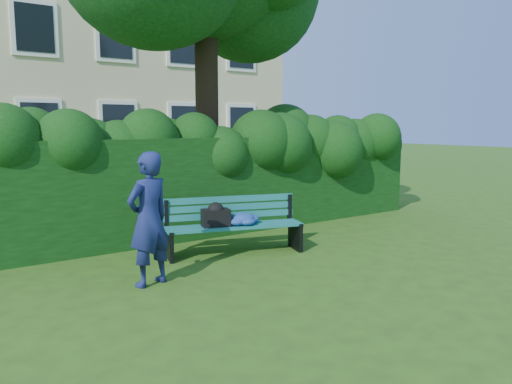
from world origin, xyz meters
TOP-DOWN VIEW (x-y plane):
  - ground at (0.00, 0.00)m, footprint 80.00×80.00m
  - apartment_building at (-0.00, 13.99)m, footprint 16.00×8.08m
  - hedge at (0.00, 2.20)m, footprint 10.00×1.00m
  - park_bench at (-0.47, 0.59)m, footprint 2.22×1.17m
  - man_reading at (-2.16, -0.10)m, footprint 0.71×0.57m

SIDE VIEW (x-z plane):
  - ground at x=0.00m, z-range 0.00..0.00m
  - park_bench at x=-0.47m, z-range 0.06..0.95m
  - man_reading at x=-2.16m, z-range 0.00..1.71m
  - hedge at x=0.00m, z-range 0.00..1.80m
  - apartment_building at x=0.00m, z-range 0.00..12.00m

